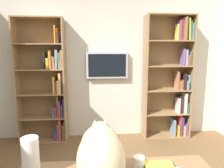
# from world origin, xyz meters

# --- Properties ---
(wall_back) EXTENTS (4.52, 0.06, 2.70)m
(wall_back) POSITION_xyz_m (0.00, -2.23, 1.35)
(wall_back) COLOR beige
(wall_back) RESTS_ON ground
(bookshelf_left) EXTENTS (0.84, 0.28, 2.18)m
(bookshelf_left) POSITION_xyz_m (-1.20, -2.06, 1.07)
(bookshelf_left) COLOR #937047
(bookshelf_left) RESTS_ON ground
(bookshelf_right) EXTENTS (0.80, 0.28, 2.10)m
(bookshelf_right) POSITION_xyz_m (1.01, -2.06, 1.01)
(bookshelf_right) COLOR #937047
(bookshelf_right) RESTS_ON ground
(wall_mounted_tv) EXTENTS (0.73, 0.07, 0.46)m
(wall_mounted_tv) POSITION_xyz_m (-0.02, -2.15, 1.32)
(wall_mounted_tv) COLOR #B7B7BC
(cat) EXTENTS (0.30, 0.64, 0.36)m
(cat) POSITION_xyz_m (0.16, 0.17, 0.91)
(cat) COLOR #D1B284
(cat) RESTS_ON desk
(paper_towel_roll) EXTENTS (0.11, 0.11, 0.28)m
(paper_towel_roll) POSITION_xyz_m (0.62, 0.11, 0.87)
(paper_towel_roll) COLOR white
(paper_towel_roll) RESTS_ON desk
(coffee_mug) EXTENTS (0.08, 0.08, 0.10)m
(coffee_mug) POSITION_xyz_m (-0.11, 0.09, 0.78)
(coffee_mug) COLOR white
(coffee_mug) RESTS_ON desk
(desk_book_stack) EXTENTS (0.20, 0.14, 0.05)m
(desk_book_stack) POSITION_xyz_m (-0.24, 0.12, 0.75)
(desk_book_stack) COLOR #2D4C93
(desk_book_stack) RESTS_ON desk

